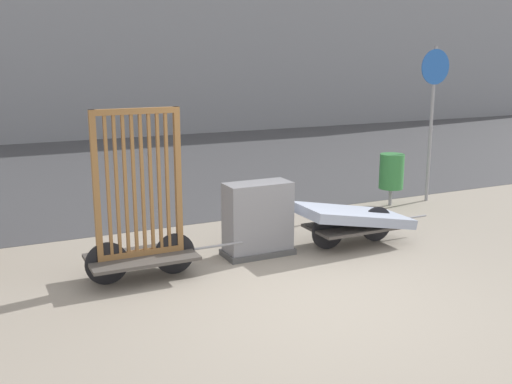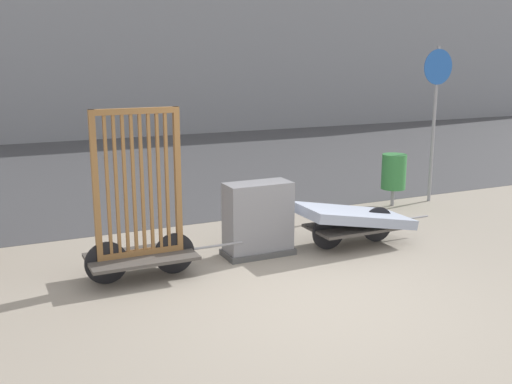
% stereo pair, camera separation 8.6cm
% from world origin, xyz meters
% --- Properties ---
extents(ground_plane, '(60.00, 60.00, 0.00)m').
position_xyz_m(ground_plane, '(0.00, 0.00, 0.00)').
color(ground_plane, gray).
extents(road_strip, '(56.00, 10.93, 0.01)m').
position_xyz_m(road_strip, '(0.00, 9.03, 0.00)').
color(road_strip, '#424244').
rests_on(road_strip, ground_plane).
extents(bike_cart_with_bedframe, '(2.03, 0.75, 2.08)m').
position_xyz_m(bike_cart_with_bedframe, '(-1.54, 1.55, 0.71)').
color(bike_cart_with_bedframe, '#4C4742').
rests_on(bike_cart_with_bedframe, ground_plane).
extents(bike_cart_with_mattress, '(2.18, 0.84, 0.65)m').
position_xyz_m(bike_cart_with_mattress, '(1.55, 1.55, 0.40)').
color(bike_cart_with_mattress, '#4C4742').
rests_on(bike_cart_with_mattress, ground_plane).
extents(utility_cabinet, '(0.96, 0.47, 1.01)m').
position_xyz_m(utility_cabinet, '(0.12, 1.75, 0.46)').
color(utility_cabinet, '#4C4C4C').
rests_on(utility_cabinet, ground_plane).
extents(trash_bin, '(0.44, 0.44, 0.95)m').
position_xyz_m(trash_bin, '(3.53, 3.22, 0.63)').
color(trash_bin, gray).
rests_on(trash_bin, ground_plane).
extents(sign_post, '(0.63, 0.06, 2.84)m').
position_xyz_m(sign_post, '(4.38, 3.21, 1.88)').
color(sign_post, gray).
rests_on(sign_post, ground_plane).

